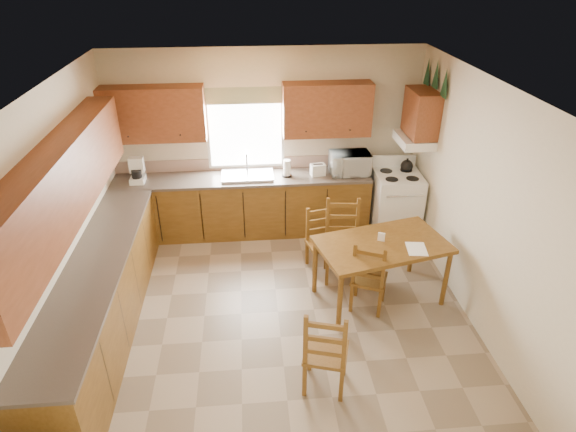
{
  "coord_description": "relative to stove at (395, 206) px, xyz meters",
  "views": [
    {
      "loc": [
        -0.28,
        -4.52,
        3.83
      ],
      "look_at": [
        0.15,
        0.3,
        1.15
      ],
      "focal_mm": 30.0,
      "sensor_mm": 36.0,
      "label": 1
    }
  ],
  "objects": [
    {
      "name": "floor",
      "position": [
        -1.88,
        -1.66,
        -0.49
      ],
      "size": [
        4.5,
        4.5,
        0.0
      ],
      "primitive_type": "plane",
      "color": "gray",
      "rests_on": "ground"
    },
    {
      "name": "ceiling",
      "position": [
        -1.88,
        -1.66,
        2.21
      ],
      "size": [
        4.5,
        4.5,
        0.0
      ],
      "primitive_type": "plane",
      "color": "#956227",
      "rests_on": "floor"
    },
    {
      "name": "wall_left",
      "position": [
        -4.13,
        -1.66,
        0.86
      ],
      "size": [
        4.5,
        4.5,
        0.0
      ],
      "primitive_type": "plane",
      "color": "beige",
      "rests_on": "floor"
    },
    {
      "name": "wall_right",
      "position": [
        0.37,
        -1.66,
        0.86
      ],
      "size": [
        4.5,
        4.5,
        0.0
      ],
      "primitive_type": "plane",
      "color": "beige",
      "rests_on": "floor"
    },
    {
      "name": "wall_back",
      "position": [
        -1.88,
        0.59,
        0.86
      ],
      "size": [
        4.5,
        4.5,
        0.0
      ],
      "primitive_type": "plane",
      "color": "beige",
      "rests_on": "floor"
    },
    {
      "name": "wall_front",
      "position": [
        -1.88,
        -3.91,
        0.86
      ],
      "size": [
        4.5,
        4.5,
        0.0
      ],
      "primitive_type": "plane",
      "color": "beige",
      "rests_on": "floor"
    },
    {
      "name": "lower_cab_back",
      "position": [
        -2.25,
        0.29,
        -0.05
      ],
      "size": [
        3.75,
        0.6,
        0.88
      ],
      "primitive_type": "cube",
      "color": "brown",
      "rests_on": "floor"
    },
    {
      "name": "lower_cab_left",
      "position": [
        -3.83,
        -1.81,
        -0.05
      ],
      "size": [
        0.6,
        3.6,
        0.88
      ],
      "primitive_type": "cube",
      "color": "brown",
      "rests_on": "floor"
    },
    {
      "name": "counter_back",
      "position": [
        -2.25,
        0.29,
        0.41
      ],
      "size": [
        3.75,
        0.63,
        0.04
      ],
      "primitive_type": "cube",
      "color": "#51463D",
      "rests_on": "lower_cab_back"
    },
    {
      "name": "counter_left",
      "position": [
        -3.83,
        -1.81,
        0.41
      ],
      "size": [
        0.63,
        3.6,
        0.04
      ],
      "primitive_type": "cube",
      "color": "#51463D",
      "rests_on": "lower_cab_left"
    },
    {
      "name": "backsplash",
      "position": [
        -2.25,
        0.58,
        0.52
      ],
      "size": [
        3.75,
        0.01,
        0.18
      ],
      "primitive_type": "cube",
      "color": "gray",
      "rests_on": "counter_back"
    },
    {
      "name": "upper_cab_back_left",
      "position": [
        -3.43,
        0.43,
        1.37
      ],
      "size": [
        1.41,
        0.33,
        0.75
      ],
      "primitive_type": "cube",
      "color": "brown",
      "rests_on": "wall_back"
    },
    {
      "name": "upper_cab_back_right",
      "position": [
        -1.02,
        0.43,
        1.37
      ],
      "size": [
        1.25,
        0.33,
        0.75
      ],
      "primitive_type": "cube",
      "color": "brown",
      "rests_on": "wall_back"
    },
    {
      "name": "upper_cab_left",
      "position": [
        -3.96,
        -1.81,
        1.37
      ],
      "size": [
        0.33,
        3.6,
        0.75
      ],
      "primitive_type": "cube",
      "color": "brown",
      "rests_on": "wall_left"
    },
    {
      "name": "upper_cab_stove",
      "position": [
        0.2,
        -0.01,
        1.41
      ],
      "size": [
        0.33,
        0.62,
        0.62
      ],
      "primitive_type": "cube",
      "color": "brown",
      "rests_on": "wall_right"
    },
    {
      "name": "range_hood",
      "position": [
        0.15,
        -0.01,
        1.03
      ],
      "size": [
        0.44,
        0.62,
        0.12
      ],
      "primitive_type": "cube",
      "color": "white",
      "rests_on": "wall_right"
    },
    {
      "name": "window_frame",
      "position": [
        -2.18,
        0.56,
        1.06
      ],
      "size": [
        1.13,
        0.02,
        1.18
      ],
      "primitive_type": "cube",
      "color": "white",
      "rests_on": "wall_back"
    },
    {
      "name": "window_pane",
      "position": [
        -2.18,
        0.56,
        1.06
      ],
      "size": [
        1.05,
        0.01,
        1.1
      ],
      "primitive_type": "cube",
      "color": "white",
      "rests_on": "wall_back"
    },
    {
      "name": "window_valance",
      "position": [
        -2.18,
        0.53,
        1.56
      ],
      "size": [
        1.19,
        0.01,
        0.24
      ],
      "primitive_type": "cube",
      "color": "#435F2E",
      "rests_on": "wall_back"
    },
    {
      "name": "sink_basin",
      "position": [
        -2.18,
        0.29,
        0.45
      ],
      "size": [
        0.75,
        0.45,
        0.04
      ],
      "primitive_type": "cube",
      "color": "silver",
      "rests_on": "counter_back"
    },
    {
      "name": "pine_decal_a",
      "position": [
        0.33,
        -0.33,
        1.89
      ],
      "size": [
        0.22,
        0.22,
        0.36
      ],
      "primitive_type": "cone",
      "color": "#1C4628",
      "rests_on": "wall_right"
    },
    {
      "name": "pine_decal_b",
      "position": [
        0.33,
        -0.01,
        1.93
      ],
      "size": [
        0.22,
        0.22,
        0.36
      ],
      "primitive_type": "cone",
      "color": "#1C4628",
      "rests_on": "wall_right"
    },
    {
      "name": "pine_decal_c",
      "position": [
        0.33,
        0.31,
        1.89
      ],
      "size": [
        0.22,
        0.22,
        0.36
      ],
      "primitive_type": "cone",
      "color": "#1C4628",
      "rests_on": "wall_right"
    },
    {
      "name": "stove",
      "position": [
        0.0,
        0.0,
        0.0
      ],
      "size": [
        0.68,
        0.7,
        0.97
      ],
      "primitive_type": "cube",
      "rotation": [
        0.0,
        0.0,
        -0.04
      ],
      "color": "white",
      "rests_on": "floor"
    },
    {
      "name": "coffeemaker",
      "position": [
        -3.74,
        0.25,
        0.62
      ],
      "size": [
        0.29,
        0.32,
        0.37
      ],
      "primitive_type": "cube",
      "rotation": [
        0.0,
        0.0,
        -0.32
      ],
      "color": "white",
      "rests_on": "counter_back"
    },
    {
      "name": "paper_towel",
      "position": [
        -1.6,
        0.27,
        0.56
      ],
      "size": [
        0.13,
        0.13,
        0.25
      ],
      "primitive_type": "cylinder",
      "rotation": [
        0.0,
        0.0,
        -0.25
      ],
      "color": "white",
      "rests_on": "counter_back"
    },
    {
      "name": "toaster",
      "position": [
        -1.15,
        0.26,
        0.52
      ],
      "size": [
        0.23,
        0.17,
        0.17
      ],
      "primitive_type": "cube",
      "rotation": [
        0.0,
        0.0,
        0.18
      ],
      "color": "white",
      "rests_on": "counter_back"
    },
    {
      "name": "microwave",
      "position": [
        -0.67,
        0.28,
        0.59
      ],
      "size": [
        0.54,
        0.39,
        0.32
      ],
      "primitive_type": "imported",
      "rotation": [
        0.0,
        0.0,
        0.01
      ],
      "color": "white",
      "rests_on": "counter_back"
    },
    {
      "name": "dining_table",
      "position": [
        -0.62,
        -1.5,
        -0.08
      ],
      "size": [
        1.67,
        1.2,
        0.81
      ],
      "primitive_type": "cube",
      "rotation": [
        0.0,
        0.0,
        0.24
      ],
      "color": "brown",
      "rests_on": "floor"
    },
    {
      "name": "chair_near_left",
      "position": [
        -1.49,
        -2.81,
        0.01
      ],
      "size": [
        0.51,
        0.49,
        0.99
      ],
      "primitive_type": "cube",
      "rotation": [
        0.0,
        0.0,
        2.86
      ],
      "color": "brown",
      "rests_on": "floor"
    },
    {
      "name": "chair_near_right",
      "position": [
        -0.79,
        -1.64,
        -0.02
      ],
      "size": [
        0.51,
        0.5,
        0.94
      ],
      "primitive_type": "cube",
      "rotation": [
        0.0,
        0.0,
        2.73
      ],
      "color": "brown",
      "rests_on": "floor"
    },
    {
      "name": "chair_far_left",
      "position": [
        -1.23,
        -0.78,
        -0.06
      ],
      "size": [
        0.43,
        0.42,
        0.86
      ],
      "primitive_type": "cube",
      "rotation": [
        0.0,
        0.0,
        0.23
      ],
      "color": "brown",
      "rests_on": "floor"
    },
    {
      "name": "chair_far_right",
      "position": [
        -1.0,
        -1.02,
        0.05
      ],
      "size": [
        0.49,
        0.48,
        1.07
      ],
      "primitive_type": "cube",
      "rotation": [
        0.0,
        0.0,
        -0.11
      ],
      "color": "brown",
      "rests_on": "floor"
    },
    {
      "name": "table_paper",
      "position": [
        -0.27,
        -1.66,
        0.32
      ],
      "size": [
        0.26,
        0.32,
        0.0
      ],
      "primitive_type": "cube",
      "rotation": [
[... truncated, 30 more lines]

